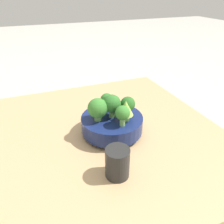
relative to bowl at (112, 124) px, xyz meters
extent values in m
plane|color=#ADA89E|center=(-0.02, 0.02, -0.07)|extent=(6.00, 6.00, 0.00)
cube|color=tan|center=(-0.02, 0.02, -0.05)|extent=(0.85, 0.88, 0.03)
cylinder|color=navy|center=(0.00, 0.00, -0.03)|extent=(0.10, 0.10, 0.01)
cylinder|color=navy|center=(0.00, 0.00, 0.00)|extent=(0.22, 0.22, 0.05)
cylinder|color=#6BA34C|center=(-0.05, 0.00, 0.04)|extent=(0.03, 0.03, 0.02)
sphere|color=#387A2D|center=(-0.05, 0.00, 0.08)|extent=(0.07, 0.07, 0.07)
cylinder|color=#7AB256|center=(0.01, -0.06, 0.04)|extent=(0.02, 0.02, 0.03)
sphere|color=#387A2D|center=(0.01, -0.06, 0.08)|extent=(0.05, 0.05, 0.05)
cylinder|color=#6BA34C|center=(0.06, -0.01, 0.04)|extent=(0.02, 0.02, 0.03)
sphere|color=#286023|center=(0.06, -0.01, 0.07)|extent=(0.05, 0.05, 0.05)
cylinder|color=#6BA34C|center=(0.00, 0.05, 0.04)|extent=(0.03, 0.03, 0.03)
sphere|color=#2D6B28|center=(0.00, 0.05, 0.07)|extent=(0.05, 0.05, 0.05)
cylinder|color=#609347|center=(0.00, 0.00, 0.04)|extent=(0.02, 0.02, 0.03)
sphere|color=#2D6B28|center=(0.00, 0.00, 0.08)|extent=(0.06, 0.06, 0.06)
cylinder|color=#7AB256|center=(0.04, -0.04, 0.04)|extent=(0.03, 0.03, 0.02)
cone|color=#93B751|center=(0.04, -0.04, 0.08)|extent=(0.05, 0.05, 0.05)
cylinder|color=black|center=(-0.06, -0.20, 0.01)|extent=(0.07, 0.07, 0.09)
camera|label=1|loc=(-0.24, -0.62, 0.43)|focal=35.00mm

